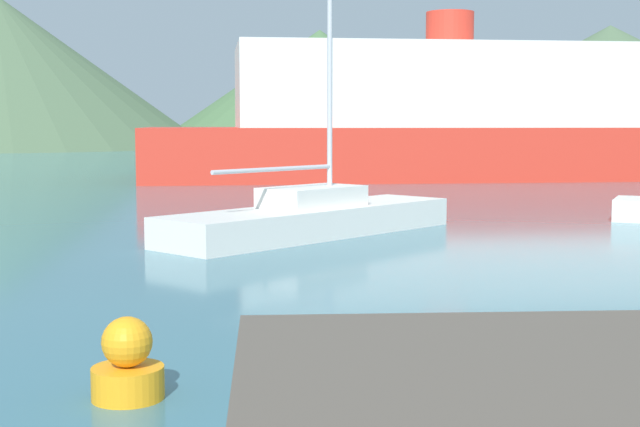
# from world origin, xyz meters

# --- Properties ---
(sailboat_middle) EXTENTS (7.52, 6.17, 8.33)m
(sailboat_middle) POSITION_xyz_m (0.75, 20.70, 0.44)
(sailboat_middle) COLOR white
(sailboat_middle) RESTS_ON ground_plane
(ferry_distant) EXTENTS (28.83, 11.13, 7.66)m
(ferry_distant) POSITION_xyz_m (11.22, 40.88, 2.67)
(ferry_distant) COLOR red
(ferry_distant) RESTS_ON ground_plane
(buoy_marker) EXTENTS (0.67, 0.67, 0.77)m
(buoy_marker) POSITION_xyz_m (-3.24, 9.24, 0.32)
(buoy_marker) COLOR orange
(buoy_marker) RESTS_ON ground_plane
(hill_east) EXTENTS (38.68, 38.68, 13.18)m
(hill_east) POSITION_xyz_m (17.68, 102.65, 6.59)
(hill_east) COLOR #476B42
(hill_east) RESTS_ON ground_plane
(hill_far_east) EXTENTS (55.86, 55.86, 15.06)m
(hill_far_east) POSITION_xyz_m (57.01, 107.68, 7.53)
(hill_far_east) COLOR #4C6647
(hill_far_east) RESTS_ON ground_plane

